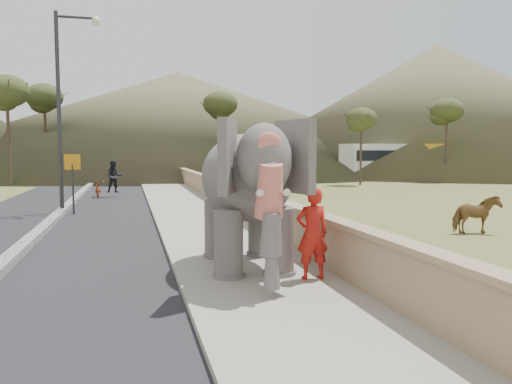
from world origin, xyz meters
TOP-DOWN VIEW (x-y plane):
  - ground at (0.00, 0.00)m, footprint 160.00×160.00m
  - road at (-5.00, 10.00)m, footprint 7.00×120.00m
  - median at (-5.00, 10.00)m, footprint 0.35×120.00m
  - walkway at (0.00, 10.00)m, footprint 3.00×120.00m
  - parapet at (1.65, 10.00)m, footprint 0.30×120.00m
  - lamppost at (-4.69, 16.35)m, footprint 1.76×0.36m
  - signboard at (-4.50, 15.77)m, footprint 0.60×0.08m
  - cow at (7.92, 8.01)m, footprint 1.43×0.69m
  - distant_car at (18.63, 35.49)m, footprint 4.49×2.53m
  - bus_white at (21.48, 35.93)m, footprint 11.24×3.95m
  - bus_orange at (28.19, 33.86)m, footprint 11.08×2.89m
  - hill_right at (36.00, 52.00)m, footprint 56.00×56.00m
  - hill_far at (5.00, 70.00)m, footprint 80.00×80.00m
  - elephant_and_man at (0.02, 5.06)m, footprint 2.37×4.11m
  - motorcyclist at (-3.57, 23.00)m, footprint 1.71×1.86m
  - trees at (-0.53, 29.12)m, footprint 47.31×43.13m

SIDE VIEW (x-z plane):
  - ground at x=0.00m, z-range 0.00..0.00m
  - road at x=-5.00m, z-range 0.00..0.03m
  - walkway at x=0.00m, z-range 0.00..0.15m
  - median at x=-5.00m, z-range 0.00..0.22m
  - parapet at x=1.65m, z-range 0.00..1.10m
  - cow at x=7.92m, z-range 0.00..1.19m
  - distant_car at x=18.63m, z-range 0.00..1.44m
  - motorcyclist at x=-3.57m, z-range -0.22..1.81m
  - bus_white at x=21.48m, z-range 0.00..3.10m
  - bus_orange at x=28.19m, z-range 0.00..3.10m
  - elephant_and_man at x=0.02m, z-range 0.14..3.05m
  - signboard at x=-4.50m, z-range 0.44..2.84m
  - trees at x=-0.53m, z-range -0.75..8.68m
  - lamppost at x=-4.69m, z-range 0.87..8.87m
  - hill_far at x=5.00m, z-range 0.00..14.00m
  - hill_right at x=36.00m, z-range 0.00..16.00m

